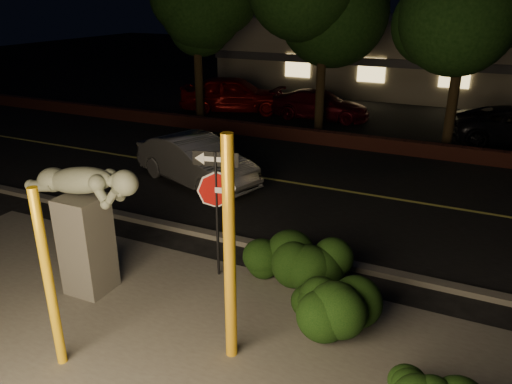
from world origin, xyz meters
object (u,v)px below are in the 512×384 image
Objects in this scene: yellow_pole_right at (230,254)px; sculpture at (84,214)px; silver_sedan at (196,161)px; parked_car_darkred at (320,105)px; parked_car_red at (234,94)px; signpost at (216,190)px; yellow_pole_left at (49,281)px.

sculpture is (-3.18, 0.50, -0.20)m from yellow_pole_right.
parked_car_darkred is (0.70, 9.32, -0.06)m from silver_sedan.
parked_car_red is at bearing 41.64° from silver_sedan.
signpost reaches higher than sculpture.
silver_sedan is at bearing 106.39° from yellow_pole_left.
silver_sedan is at bearing 172.84° from parked_car_darkred.
yellow_pole_left is 17.41m from parked_car_red.
parked_car_red is (-3.41, 8.96, 0.16)m from silver_sedan.
sculpture reaches higher than parked_car_red.
yellow_pole_right is at bearing -123.83° from silver_sedan.
signpost is 0.61× the size of silver_sedan.
sculpture reaches higher than silver_sedan.
parked_car_darkred is (-0.56, 15.08, -0.93)m from sculpture.
yellow_pole_right is 1.39× the size of sculpture.
yellow_pole_right is 16.07m from parked_car_darkred.
parked_car_red is at bearing 107.09° from sculpture.
sculpture is 5.96m from silver_sedan.
yellow_pole_left reaches higher than parked_car_red.
yellow_pole_left is 1.12× the size of signpost.
parked_car_red is at bearing 92.13° from parked_car_darkred.
yellow_pole_right is 1.38× the size of signpost.
parked_car_darkred is (4.12, 0.36, -0.21)m from parked_car_red.
signpost is 2.38m from sculpture.
parked_car_red is (-4.68, 14.72, -0.72)m from sculpture.
parked_car_red reaches higher than parked_car_darkred.
silver_sedan is (-4.45, 6.26, -1.08)m from yellow_pole_right.
yellow_pole_left is at bearing -142.81° from silver_sedan.
silver_sedan is (-3.12, 4.28, -1.13)m from signpost.
sculpture is at bearing -154.86° from signpost.
silver_sedan is (-2.21, 7.51, -0.74)m from yellow_pole_left.
silver_sedan is at bearing 125.38° from yellow_pole_right.
parked_car_red is at bearing 117.30° from yellow_pole_right.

